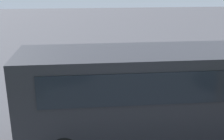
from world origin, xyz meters
TOP-DOWN VIEW (x-y plane):
  - ground_plane at (0.00, 0.00)m, footprint 80.00×80.00m
  - tour_bus at (-1.12, 5.00)m, footprint 10.02×2.61m
  - spectator_far_left at (-1.99, 2.17)m, footprint 0.57×0.31m
  - spectator_left at (-1.27, 1.79)m, footprint 0.58×0.34m
  - spectator_centre at (-0.30, 2.15)m, footprint 0.58×0.35m
  - parked_motorcycle_silver at (-0.59, 2.95)m, footprint 2.05×0.62m
  - stunt_motorcycle at (3.47, -1.90)m, footprint 1.79×1.18m
  - traffic_cone at (1.30, -2.33)m, footprint 0.34×0.34m
  - bay_line_a at (-2.92, -1.79)m, footprint 0.23×3.84m
  - bay_line_b at (-0.35, -1.79)m, footprint 0.25×4.51m
  - bay_line_c at (2.21, -1.79)m, footprint 0.25×4.29m
  - bay_line_d at (4.77, -1.79)m, footprint 0.24×4.28m

SIDE VIEW (x-z plane):
  - ground_plane at x=0.00m, z-range 0.00..0.00m
  - bay_line_a at x=-2.92m, z-range 0.00..0.01m
  - bay_line_b at x=-0.35m, z-range 0.00..0.01m
  - bay_line_c at x=2.21m, z-range 0.00..0.01m
  - bay_line_d at x=4.77m, z-range 0.00..0.01m
  - traffic_cone at x=1.30m, z-range -0.01..0.62m
  - parked_motorcycle_silver at x=-0.59m, z-range -0.01..0.97m
  - spectator_left at x=-1.27m, z-range 0.15..1.80m
  - spectator_far_left at x=-1.99m, z-range 0.15..1.80m
  - stunt_motorcycle at x=3.47m, z-range 0.14..1.91m
  - spectator_centre at x=-0.30m, z-range 0.17..1.91m
  - tour_bus at x=-1.12m, z-range 0.02..3.27m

